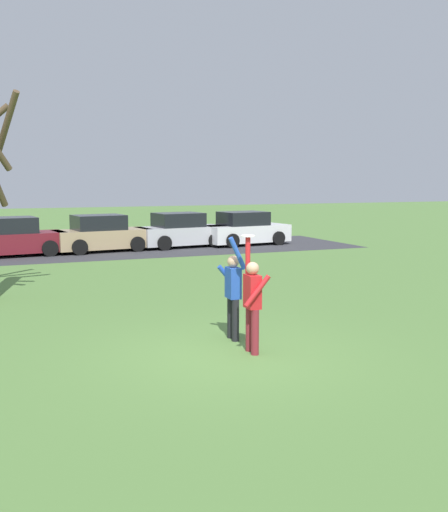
% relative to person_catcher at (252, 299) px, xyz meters
% --- Properties ---
extents(ground_plane, '(120.00, 120.00, 0.00)m').
position_rel_person_catcher_xyz_m(ground_plane, '(-0.36, 0.11, -0.98)').
color(ground_plane, '#567F3D').
extents(person_catcher, '(0.49, 0.55, 2.08)m').
position_rel_person_catcher_xyz_m(person_catcher, '(0.00, 0.00, 0.00)').
color(person_catcher, maroon).
rests_on(person_catcher, ground_plane).
extents(person_defender, '(0.49, 0.56, 2.04)m').
position_rel_person_catcher_xyz_m(person_defender, '(0.04, 0.97, -0.00)').
color(person_defender, black).
rests_on(person_defender, ground_plane).
extents(frisbee_disc, '(0.25, 0.25, 0.02)m').
position_rel_person_catcher_xyz_m(frisbee_disc, '(0.01, 0.22, 1.11)').
color(frisbee_disc, white).
rests_on(frisbee_disc, person_catcher).
extents(parked_car_maroon, '(4.29, 2.42, 1.59)m').
position_rel_person_catcher_xyz_m(parked_car_maroon, '(-3.23, 16.35, -0.25)').
color(parked_car_maroon, maroon).
rests_on(parked_car_maroon, ground_plane).
extents(parked_car_tan, '(4.29, 2.42, 1.59)m').
position_rel_person_catcher_xyz_m(parked_car_tan, '(0.48, 16.62, -0.25)').
color(parked_car_tan, tan).
rests_on(parked_car_tan, ground_plane).
extents(parked_car_silver, '(4.29, 2.42, 1.59)m').
position_rel_person_catcher_xyz_m(parked_car_silver, '(4.20, 16.91, -0.25)').
color(parked_car_silver, '#BCBCC1').
rests_on(parked_car_silver, ground_plane).
extents(parked_car_white, '(4.29, 2.42, 1.59)m').
position_rel_person_catcher_xyz_m(parked_car_white, '(7.38, 16.68, -0.25)').
color(parked_car_white, white).
rests_on(parked_car_white, ground_plane).
extents(parking_strip, '(26.72, 6.40, 0.01)m').
position_rel_person_catcher_xyz_m(parking_strip, '(-1.20, 16.63, -0.98)').
color(parking_strip, '#38383D').
rests_on(parking_strip, ground_plane).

